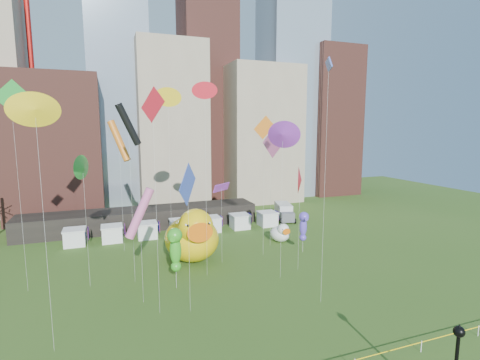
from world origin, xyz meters
name	(u,v)px	position (x,y,z in m)	size (l,w,h in m)	color
skyline	(161,105)	(2.25, 61.06, 21.44)	(101.00, 23.00, 68.00)	brown
pavilion	(143,218)	(-4.00, 42.00, 1.60)	(38.00, 6.00, 3.20)	black
vendor_tents	(180,228)	(1.02, 36.00, 1.11)	(33.24, 2.80, 2.40)	white
big_duck	(193,236)	(0.31, 24.08, 3.26)	(6.90, 9.24, 7.10)	yellow
small_duck	(281,233)	(14.10, 27.25, 1.33)	(2.85, 3.79, 2.89)	white
seahorse_green	(176,246)	(-3.05, 17.10, 4.57)	(2.02, 2.26, 6.49)	silver
seahorse_purple	(304,224)	(14.91, 22.20, 3.89)	(1.55, 1.82, 5.54)	silver
box_truck	(284,211)	(20.66, 38.87, 1.44)	(3.99, 6.98, 2.80)	silver
kite_0	(153,109)	(-5.42, 12.66, 18.12)	(1.66, 2.51, 19.94)	silver
kite_1	(140,213)	(-6.59, 15.21, 8.74)	(2.85, 0.96, 11.13)	silver
kite_3	(83,167)	(-11.51, 20.74, 12.62)	(1.09, 2.42, 13.86)	silver
kite_4	(35,110)	(-13.62, 9.66, 17.76)	(2.26, 1.34, 18.98)	silver
kite_5	(188,185)	(-2.76, 11.99, 11.62)	(2.15, 3.08, 13.56)	silver
kite_6	(264,130)	(9.55, 23.30, 16.32)	(2.99, 0.23, 18.08)	silver
kite_7	(221,188)	(3.59, 22.44, 9.41)	(2.62, 2.23, 9.90)	silver
kite_8	(205,91)	(0.85, 19.37, 20.38)	(1.77, 0.91, 21.36)	silver
kite_9	(271,146)	(11.91, 26.17, 14.08)	(1.13, 3.38, 15.99)	silver
kite_10	(128,125)	(-6.97, 20.29, 16.86)	(2.67, 1.43, 19.06)	silver
kite_11	(11,99)	(-17.44, 21.80, 19.26)	(2.78, 1.04, 21.11)	silver
kite_12	(168,97)	(-2.10, 25.12, 20.08)	(2.26, 0.80, 21.24)	silver
kite_13	(329,67)	(9.40, 9.38, 21.82)	(1.66, 2.62, 22.45)	silver
kite_14	(119,141)	(-7.57, 31.09, 14.84)	(3.04, 2.75, 17.56)	silver
kite_15	(283,135)	(8.31, 15.84, 15.84)	(1.58, 2.73, 17.28)	silver
kite_16	(300,180)	(11.28, 17.13, 10.66)	(1.88, 2.78, 12.17)	silver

